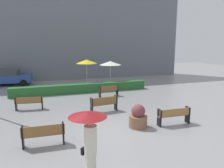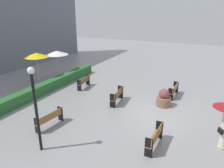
# 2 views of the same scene
# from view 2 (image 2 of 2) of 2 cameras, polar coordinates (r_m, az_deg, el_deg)

# --- Properties ---
(ground_plane) EXTENTS (60.00, 60.00, 0.00)m
(ground_plane) POSITION_cam_2_polar(r_m,az_deg,el_deg) (12.64, 12.39, -8.01)
(ground_plane) COLOR gray
(bench_near_left) EXTENTS (1.68, 0.40, 0.89)m
(bench_near_left) POSITION_cam_2_polar(r_m,az_deg,el_deg) (9.54, 11.87, -14.09)
(bench_near_left) COLOR olive
(bench_near_left) RESTS_ON ground
(bench_near_right) EXTENTS (1.76, 0.42, 0.86)m
(bench_near_right) POSITION_cam_2_polar(r_m,az_deg,el_deg) (15.19, 16.77, -1.48)
(bench_near_right) COLOR #9E7242
(bench_near_right) RESTS_ON ground
(bench_mid_center) EXTENTS (1.71, 0.53, 0.92)m
(bench_mid_center) POSITION_cam_2_polar(r_m,az_deg,el_deg) (13.53, 1.49, -3.10)
(bench_mid_center) COLOR brown
(bench_mid_center) RESTS_ON ground
(bench_back_row) EXTENTS (1.61, 0.49, 0.85)m
(bench_back_row) POSITION_cam_2_polar(r_m,az_deg,el_deg) (16.35, -7.76, 0.66)
(bench_back_row) COLOR brown
(bench_back_row) RESTS_ON ground
(bench_far_left) EXTENTS (1.68, 0.53, 0.82)m
(bench_far_left) POSITION_cam_2_polar(r_m,az_deg,el_deg) (11.31, -16.84, -9.08)
(bench_far_left) COLOR olive
(bench_far_left) RESTS_ON ground
(planter_pot) EXTENTS (0.90, 0.90, 1.15)m
(planter_pot) POSITION_cam_2_polar(r_m,az_deg,el_deg) (13.53, 14.12, -3.92)
(planter_pot) COLOR brown
(planter_pot) RESTS_ON ground
(lamp_post) EXTENTS (0.28, 0.28, 3.75)m
(lamp_post) POSITION_cam_2_polar(r_m,az_deg,el_deg) (8.87, -20.50, -4.56)
(lamp_post) COLOR black
(lamp_post) RESTS_ON ground
(patio_umbrella_yellow) EXTENTS (1.92, 1.92, 2.62)m
(patio_umbrella_yellow) POSITION_cam_2_polar(r_m,az_deg,el_deg) (17.65, -20.24, 7.52)
(patio_umbrella_yellow) COLOR silver
(patio_umbrella_yellow) RESTS_ON ground
(patio_umbrella_white) EXTENTS (2.01, 2.01, 2.44)m
(patio_umbrella_white) POSITION_cam_2_polar(r_m,az_deg,el_deg) (19.10, -15.02, 8.33)
(patio_umbrella_white) COLOR silver
(patio_umbrella_white) RESTS_ON ground
(hedge_strip) EXTENTS (11.29, 0.70, 0.74)m
(hedge_strip) POSITION_cam_2_polar(r_m,az_deg,el_deg) (16.39, -17.08, -0.51)
(hedge_strip) COLOR #28602D
(hedge_strip) RESTS_ON ground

